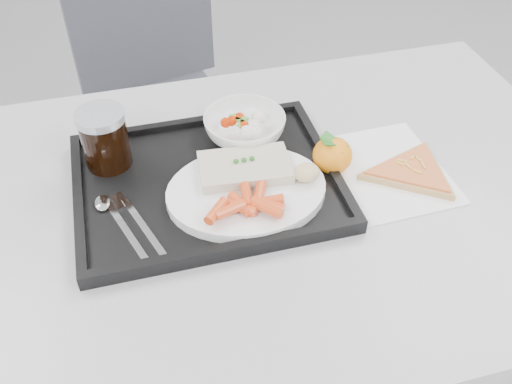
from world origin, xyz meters
name	(u,v)px	position (x,y,z in m)	size (l,w,h in m)	color
table	(270,221)	(0.00, 0.30, 0.68)	(1.20, 0.80, 0.75)	#A7A7A9
chair	(153,81)	(-0.13, 1.06, 0.54)	(0.50, 0.50, 0.93)	#3D3E45
tray	(207,183)	(-0.10, 0.35, 0.76)	(0.45, 0.35, 0.03)	black
dinner_plate	(246,191)	(-0.05, 0.29, 0.77)	(0.27, 0.27, 0.02)	white
fish_fillet	(245,167)	(-0.04, 0.33, 0.79)	(0.16, 0.11, 0.03)	beige
bread_roll	(307,173)	(0.06, 0.29, 0.80)	(0.05, 0.04, 0.03)	#DCC178
salad_bowl	(245,127)	(-0.01, 0.45, 0.79)	(0.15, 0.15, 0.05)	white
cola_glass	(105,138)	(-0.26, 0.44, 0.82)	(0.08, 0.08, 0.11)	black
cutlery	(122,217)	(-0.25, 0.29, 0.77)	(0.11, 0.17, 0.01)	silver
napkin	(373,173)	(0.19, 0.30, 0.75)	(0.26, 0.25, 0.00)	white
tangerine	(332,155)	(0.12, 0.33, 0.79)	(0.09, 0.09, 0.07)	#DD5A19
pizza_slice	(412,172)	(0.26, 0.28, 0.76)	(0.23, 0.23, 0.02)	#E2A276
carrot_pile	(249,204)	(-0.05, 0.24, 0.80)	(0.13, 0.09, 0.03)	#DC481B
salad_contents	(248,125)	(0.00, 0.44, 0.80)	(0.09, 0.07, 0.02)	#B12201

